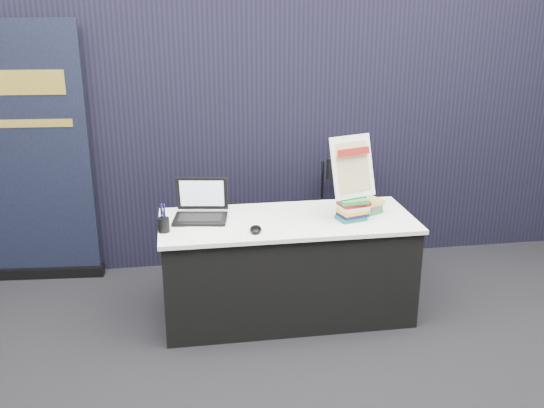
{
  "coord_description": "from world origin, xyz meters",
  "views": [
    {
      "loc": [
        -0.74,
        -3.4,
        2.23
      ],
      "look_at": [
        -0.11,
        0.55,
        0.87
      ],
      "focal_mm": 40.0,
      "sensor_mm": 36.0,
      "label": 1
    }
  ],
  "objects": [
    {
      "name": "floor",
      "position": [
        0.0,
        0.0,
        0.0
      ],
      "size": [
        8.0,
        8.0,
        0.0
      ],
      "primitive_type": "plane",
      "color": "black",
      "rests_on": "ground"
    },
    {
      "name": "wall_back",
      "position": [
        0.0,
        4.0,
        1.75
      ],
      "size": [
        8.0,
        0.02,
        3.5
      ],
      "primitive_type": "cube",
      "color": "beige",
      "rests_on": "floor"
    },
    {
      "name": "drape_partition",
      "position": [
        0.0,
        1.6,
        1.2
      ],
      "size": [
        6.0,
        0.08,
        2.4
      ],
      "primitive_type": "cube",
      "color": "black",
      "rests_on": "floor"
    },
    {
      "name": "display_table",
      "position": [
        0.0,
        0.55,
        0.38
      ],
      "size": [
        1.8,
        0.75,
        0.75
      ],
      "color": "black",
      "rests_on": "floor"
    },
    {
      "name": "laptop",
      "position": [
        -0.61,
        0.67,
        0.81
      ],
      "size": [
        0.4,
        0.35,
        0.28
      ],
      "rotation": [
        0.0,
        0.0,
        -0.16
      ],
      "color": "black",
      "rests_on": "display_table"
    },
    {
      "name": "mouse",
      "position": [
        -0.26,
        0.33,
        0.77
      ],
      "size": [
        0.1,
        0.14,
        0.04
      ],
      "primitive_type": "ellipsoid",
      "rotation": [
        0.0,
        0.0,
        -0.18
      ],
      "color": "black",
      "rests_on": "display_table"
    },
    {
      "name": "brochure_left",
      "position": [
        -0.54,
        0.3,
        0.75
      ],
      "size": [
        0.3,
        0.23,
        0.0
      ],
      "primitive_type": "cube",
      "rotation": [
        0.0,
        0.0,
        0.14
      ],
      "color": "white",
      "rests_on": "display_table"
    },
    {
      "name": "brochure_mid",
      "position": [
        -0.61,
        0.39,
        0.75
      ],
      "size": [
        0.28,
        0.23,
        0.0
      ],
      "primitive_type": "cube",
      "rotation": [
        0.0,
        0.0,
        -0.21
      ],
      "color": "silver",
      "rests_on": "display_table"
    },
    {
      "name": "brochure_right",
      "position": [
        -0.49,
        0.34,
        0.75
      ],
      "size": [
        0.34,
        0.28,
        0.0
      ],
      "primitive_type": "cube",
      "rotation": [
        0.0,
        0.0,
        0.32
      ],
      "color": "white",
      "rests_on": "display_table"
    },
    {
      "name": "pen_cup",
      "position": [
        -0.86,
        0.43,
        0.8
      ],
      "size": [
        0.09,
        0.09,
        0.1
      ],
      "primitive_type": "cylinder",
      "rotation": [
        0.0,
        0.0,
        -0.11
      ],
      "color": "black",
      "rests_on": "display_table"
    },
    {
      "name": "book_stack_tall",
      "position": [
        0.45,
        0.47,
        0.83
      ],
      "size": [
        0.22,
        0.18,
        0.16
      ],
      "rotation": [
        0.0,
        0.0,
        0.19
      ],
      "color": "#165752",
      "rests_on": "display_table"
    },
    {
      "name": "book_stack_short",
      "position": [
        0.56,
        0.58,
        0.8
      ],
      "size": [
        0.29,
        0.26,
        0.1
      ],
      "rotation": [
        0.0,
        0.0,
        0.4
      ],
      "color": "#228034",
      "rests_on": "display_table"
    },
    {
      "name": "info_sign",
      "position": [
        0.45,
        0.5,
        1.12
      ],
      "size": [
        0.35,
        0.22,
        0.44
      ],
      "rotation": [
        0.0,
        0.0,
        0.33
      ],
      "color": "black",
      "rests_on": "book_stack_tall"
    },
    {
      "name": "pullup_banner",
      "position": [
        -1.86,
        1.5,
        0.93
      ],
      "size": [
        0.89,
        0.17,
        2.09
      ],
      "rotation": [
        0.0,
        0.0,
        -0.08
      ],
      "color": "black",
      "rests_on": "floor"
    },
    {
      "name": "stacking_chair",
      "position": [
        0.66,
        1.21,
        0.54
      ],
      "size": [
        0.58,
        0.6,
        0.98
      ],
      "rotation": [
        0.0,
        0.0,
        0.43
      ],
      "color": "black",
      "rests_on": "floor"
    }
  ]
}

